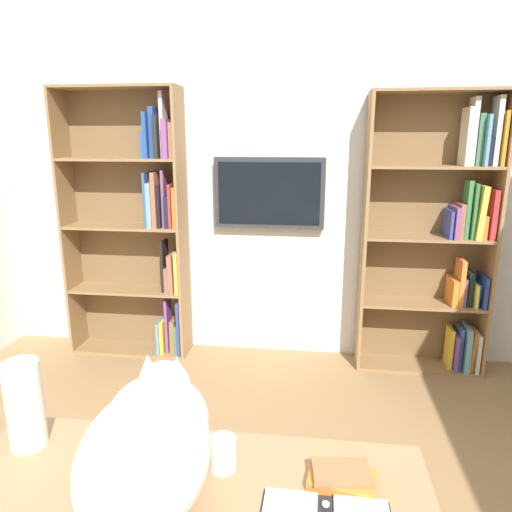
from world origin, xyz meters
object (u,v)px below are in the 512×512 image
object	(u,v)px
coffee_mug	(223,453)
paper_towel_roll	(25,404)
cat	(150,443)
desk_book_stack	(342,477)
bookshelf_right	(140,225)
bookshelf_left	(443,237)
wall_mounted_tv	(269,193)

from	to	relation	value
coffee_mug	paper_towel_roll	bearing A→B (deg)	-2.75
cat	coffee_mug	world-z (taller)	cat
coffee_mug	desk_book_stack	distance (m)	0.34
bookshelf_right	cat	bearing A→B (deg)	111.18
bookshelf_right	desk_book_stack	xyz separation A→B (m)	(-1.44, 2.31, -0.25)
bookshelf_left	bookshelf_right	bearing A→B (deg)	-0.06
bookshelf_right	coffee_mug	world-z (taller)	bookshelf_right
coffee_mug	bookshelf_right	bearing A→B (deg)	-64.29
paper_towel_roll	cat	bearing A→B (deg)	159.05
wall_mounted_tv	desk_book_stack	size ratio (longest dim) A/B	4.27
coffee_mug	desk_book_stack	xyz separation A→B (m)	(-0.34, 0.02, -0.02)
cat	paper_towel_roll	xyz separation A→B (m)	(0.46, -0.18, -0.03)
bookshelf_right	desk_book_stack	world-z (taller)	bookshelf_right
coffee_mug	cat	bearing A→B (deg)	43.14
bookshelf_left	paper_towel_roll	xyz separation A→B (m)	(1.78, 2.25, -0.10)
cat	bookshelf_right	bearing A→B (deg)	-68.82
wall_mounted_tv	bookshelf_left	bearing A→B (deg)	176.23
coffee_mug	desk_book_stack	world-z (taller)	coffee_mug
bookshelf_left	bookshelf_right	size ratio (longest dim) A/B	0.98
wall_mounted_tv	coffee_mug	bearing A→B (deg)	92.62
bookshelf_right	wall_mounted_tv	xyz separation A→B (m)	(-0.99, -0.08, 0.25)
wall_mounted_tv	cat	bearing A→B (deg)	88.87
cat	wall_mounted_tv	bearing A→B (deg)	-91.13
bookshelf_right	coffee_mug	xyz separation A→B (m)	(-1.10, 2.28, -0.23)
bookshelf_right	bookshelf_left	bearing A→B (deg)	179.94
desk_book_stack	coffee_mug	bearing A→B (deg)	-4.08
wall_mounted_tv	coffee_mug	distance (m)	2.42
bookshelf_left	paper_towel_roll	world-z (taller)	bookshelf_left
bookshelf_left	paper_towel_roll	bearing A→B (deg)	51.75
bookshelf_right	cat	distance (m)	2.61
wall_mounted_tv	paper_towel_roll	distance (m)	2.42
coffee_mug	bookshelf_left	bearing A→B (deg)	-116.83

